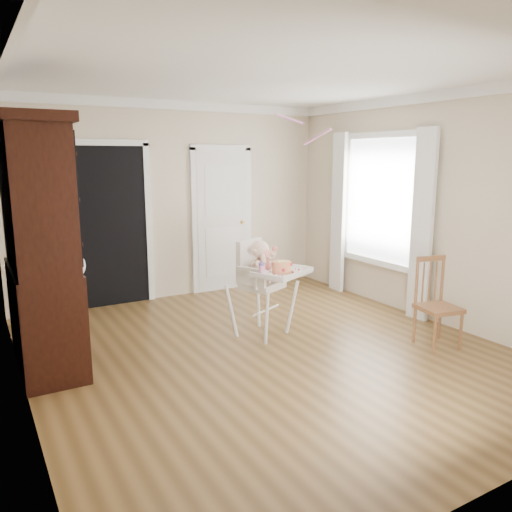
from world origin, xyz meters
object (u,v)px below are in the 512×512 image
china_cabinet (40,246)px  dining_chair (437,305)px  sippy_cup (262,269)px  high_chair (263,276)px  cake (282,267)px

china_cabinet → dining_chair: 3.98m
sippy_cup → dining_chair: size_ratio=0.18×
china_cabinet → dining_chair: (3.61, -1.50, -0.72)m
high_chair → cake: (0.08, -0.25, 0.15)m
high_chair → cake: size_ratio=4.12×
china_cabinet → cake: bearing=-14.2°
high_chair → china_cabinet: (-2.19, 0.32, 0.49)m
sippy_cup → china_cabinet: size_ratio=0.07×
china_cabinet → dining_chair: bearing=-22.5°
cake → dining_chair: dining_chair is taller
high_chair → dining_chair: size_ratio=1.17×
sippy_cup → cake: bearing=-0.5°
china_cabinet → high_chair: bearing=-8.4°
high_chair → dining_chair: (1.42, -1.18, -0.24)m
high_chair → sippy_cup: size_ratio=6.51×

